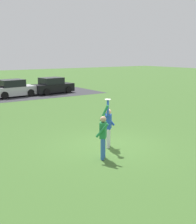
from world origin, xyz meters
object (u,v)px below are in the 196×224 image
object	(u,v)px
frisbee_disc	(108,99)
parked_car_black	(52,86)
person_catcher	(108,125)
person_defender	(103,134)
parked_car_silver	(13,89)

from	to	relation	value
frisbee_disc	parked_car_black	distance (m)	17.75
person_catcher	frisbee_disc	size ratio (longest dim) A/B	8.61
person_catcher	person_defender	size ratio (longest dim) A/B	1.02
person_defender	parked_car_black	world-z (taller)	person_defender
frisbee_disc	parked_car_silver	size ratio (longest dim) A/B	0.06
person_defender	parked_car_black	xyz separation A→B (m)	(6.40, 17.62, -0.25)
person_catcher	parked_car_black	distance (m)	17.50
person_defender	parked_car_black	distance (m)	18.75
parked_car_silver	parked_car_black	bearing A→B (deg)	-6.85
frisbee_disc	parked_car_silver	bearing A→B (deg)	84.63
parked_car_silver	parked_car_black	distance (m)	4.00
person_catcher	person_defender	xyz separation A→B (m)	(-0.98, -0.98, -0.00)
person_defender	parked_car_black	bearing A→B (deg)	25.17
parked_car_black	person_catcher	bearing A→B (deg)	-115.05
person_catcher	parked_car_silver	world-z (taller)	person_catcher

